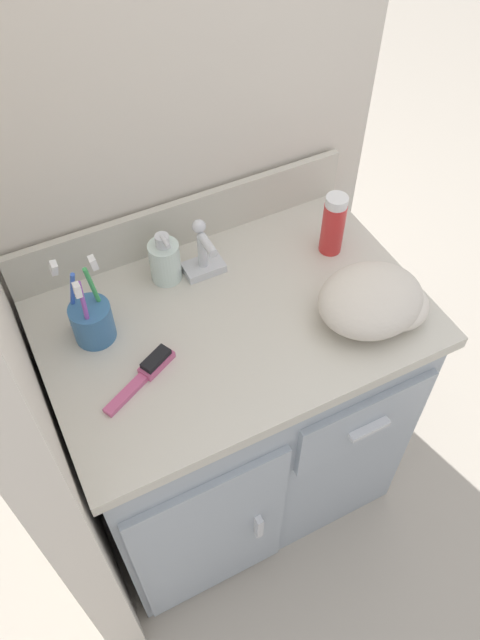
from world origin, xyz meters
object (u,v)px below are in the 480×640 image
(toothbrush_cup, at_px, (92,320))
(shaving_cream_can, at_px, (333,225))
(hand_towel, at_px, (377,301))
(soap_dispenser, at_px, (165,260))
(hairbrush, at_px, (148,371))

(toothbrush_cup, relative_size, shaving_cream_can, 1.31)
(toothbrush_cup, distance_m, hand_towel, 0.58)
(soap_dispenser, bearing_deg, hairbrush, -120.68)
(soap_dispenser, distance_m, hand_towel, 0.46)
(shaving_cream_can, xyz_separation_m, hairbrush, (-0.50, -0.14, -0.06))
(shaving_cream_can, bearing_deg, hand_towel, -97.14)
(toothbrush_cup, xyz_separation_m, soap_dispenser, (0.19, 0.09, 0.00))
(shaving_cream_can, relative_size, hairbrush, 0.88)
(toothbrush_cup, relative_size, hand_towel, 0.87)
(shaving_cream_can, distance_m, hairbrush, 0.53)
(shaving_cream_can, height_order, hairbrush, shaving_cream_can)
(toothbrush_cup, xyz_separation_m, shaving_cream_can, (0.56, -0.00, 0.03))
(hairbrush, bearing_deg, hand_towel, -36.09)
(toothbrush_cup, bearing_deg, hand_towel, -21.84)
(hairbrush, bearing_deg, soap_dispenser, 32.43)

